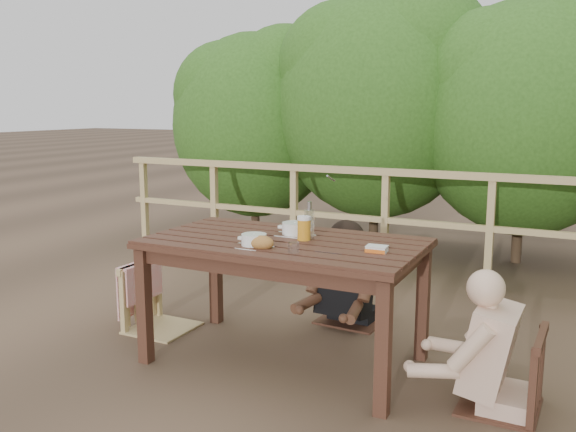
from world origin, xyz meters
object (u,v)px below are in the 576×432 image
at_px(chair_left, 160,269).
at_px(bread_roll, 262,243).
at_px(chair_far, 354,260).
at_px(soup_far, 295,230).
at_px(soup_near, 254,241).
at_px(beer_glass, 304,229).
at_px(diner_right, 512,298).
at_px(bottle, 309,222).
at_px(tumbler, 294,249).
at_px(table, 284,302).
at_px(butter_tub, 377,250).
at_px(woman, 355,242).
at_px(chair_right, 504,332).

height_order(chair_left, bread_roll, chair_left).
distance_m(chair_far, soup_far, 0.79).
bearing_deg(soup_near, soup_far, 78.17).
bearing_deg(bread_roll, beer_glass, 65.56).
bearing_deg(beer_glass, chair_left, 176.81).
bearing_deg(diner_right, bread_roll, 99.90).
height_order(bottle, tumbler, bottle).
bearing_deg(table, chair_far, 81.64).
height_order(table, beer_glass, beer_glass).
distance_m(table, butter_tub, 0.72).
relative_size(woman, tumbler, 15.80).
distance_m(soup_far, bottle, 0.20).
bearing_deg(soup_far, bottle, -36.05).
bearing_deg(chair_right, bread_roll, -79.91).
height_order(chair_right, diner_right, diner_right).
distance_m(chair_left, woman, 1.39).
relative_size(soup_far, tumbler, 3.64).
bearing_deg(bread_roll, chair_far, 82.52).
bearing_deg(soup_near, bottle, 50.22).
bearing_deg(diner_right, tumbler, 103.42).
bearing_deg(bottle, soup_near, -129.78).
distance_m(chair_right, butter_tub, 0.77).
relative_size(chair_left, chair_far, 0.96).
relative_size(woman, soup_near, 4.81).
distance_m(chair_far, butter_tub, 1.09).
distance_m(chair_far, diner_right, 1.50).
bearing_deg(bread_roll, bottle, 62.44).
height_order(diner_right, bread_roll, diner_right).
relative_size(chair_right, diner_right, 0.69).
bearing_deg(table, beer_glass, 19.82).
relative_size(chair_left, butter_tub, 7.54).
height_order(table, diner_right, diner_right).
height_order(chair_far, butter_tub, chair_far).
bearing_deg(soup_far, chair_far, 79.14).
distance_m(chair_far, beer_glass, 0.91).
height_order(soup_near, soup_far, soup_far).
height_order(chair_left, soup_near, chair_left).
xyz_separation_m(chair_right, bottle, (-1.14, 0.10, 0.46)).
xyz_separation_m(chair_right, woman, (-1.15, 0.93, 0.17)).
bearing_deg(bottle, woman, 90.76).
bearing_deg(chair_left, bottle, -92.04).
relative_size(bread_roll, tumbler, 1.91).
relative_size(chair_far, bread_roll, 6.44).
distance_m(chair_right, soup_far, 1.36).
distance_m(soup_near, tumbler, 0.29).
bearing_deg(beer_glass, bread_roll, -114.44).
distance_m(soup_far, beer_glass, 0.17).
distance_m(woman, beer_glass, 0.88).
bearing_deg(table, bottle, 21.96).
relative_size(soup_far, butter_tub, 2.33).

